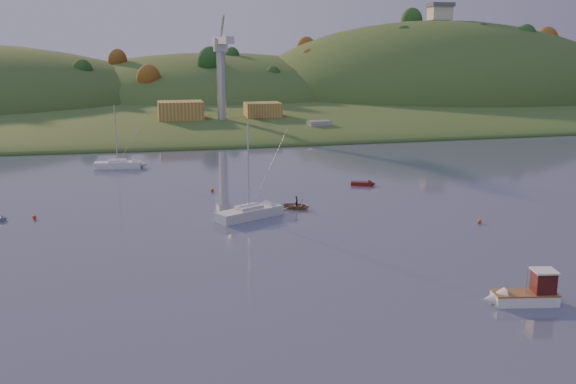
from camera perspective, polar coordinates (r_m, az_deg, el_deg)
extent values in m
plane|color=#37435A|center=(47.55, 9.88, -13.40)|extent=(500.00, 500.00, 0.00)
cube|color=#2C451B|center=(270.52, -9.12, 8.37)|extent=(620.00, 220.00, 1.50)
ellipsoid|color=#2C451B|center=(205.95, -7.93, 7.01)|extent=(640.00, 150.00, 7.00)
ellipsoid|color=#2C451B|center=(251.50, -6.52, 8.11)|extent=(140.00, 120.00, 36.00)
ellipsoid|color=#2C451B|center=(260.40, 12.98, 8.03)|extent=(150.00, 130.00, 60.00)
cube|color=beige|center=(259.81, 13.36, 15.19)|extent=(8.00, 6.00, 5.00)
cube|color=#595960|center=(259.97, 13.40, 15.89)|extent=(9.00, 7.00, 1.50)
cube|color=slate|center=(163.86, -4.89, 6.00)|extent=(42.00, 16.00, 2.40)
cube|color=olive|center=(163.22, -9.53, 7.12)|extent=(11.00, 8.00, 4.80)
cube|color=olive|center=(166.72, -2.26, 7.27)|extent=(9.00, 7.00, 4.00)
cylinder|color=#B7B7BC|center=(160.58, -5.94, 9.49)|extent=(2.20, 2.20, 18.00)
cube|color=#B7B7BC|center=(160.30, -6.02, 12.89)|extent=(3.20, 3.20, 3.20)
cube|color=#B7B7BC|center=(151.37, -5.62, 13.27)|extent=(1.80, 18.00, 1.60)
cube|color=#B7B7BC|center=(165.27, -6.24, 13.23)|extent=(1.80, 10.00, 1.60)
cube|color=white|center=(57.20, 20.29, -8.87)|extent=(5.45, 2.77, 0.94)
cone|color=white|center=(56.27, 17.82, -9.05)|extent=(2.12, 2.17, 1.87)
cube|color=brown|center=(57.03, 20.33, -8.41)|extent=(5.46, 2.81, 0.12)
cube|color=#44130F|center=(57.29, 21.76, -7.46)|extent=(1.92, 1.83, 1.87)
cube|color=white|center=(56.96, 21.84, -6.53)|extent=(2.16, 2.07, 0.16)
cylinder|color=silver|center=(56.61, 20.43, -7.25)|extent=(0.10, 0.10, 2.50)
cube|color=silver|center=(79.42, -3.49, -1.92)|extent=(8.78, 6.12, 1.17)
cube|color=silver|center=(79.26, -3.49, -1.47)|extent=(3.72, 3.16, 0.75)
cylinder|color=silver|center=(78.11, -3.55, 2.29)|extent=(0.18, 0.18, 10.68)
cylinder|color=silver|center=(79.20, -3.50, -1.30)|extent=(3.11, 1.64, 0.12)
cylinder|color=silver|center=(79.17, -3.50, -1.23)|extent=(2.83, 1.66, 0.36)
cube|color=silver|center=(115.45, -14.90, 2.35)|extent=(8.05, 3.08, 1.08)
cube|color=silver|center=(115.34, -14.92, 2.64)|extent=(3.10, 2.03, 0.69)
cylinder|color=silver|center=(114.61, -15.06, 5.03)|extent=(0.18, 0.18, 9.84)
cylinder|color=silver|center=(115.30, -14.92, 2.76)|extent=(3.15, 0.41, 0.12)
cylinder|color=silver|center=(115.28, -14.93, 2.81)|extent=(2.78, 0.61, 0.36)
imported|color=#937951|center=(83.90, 0.78, -1.23)|extent=(4.37, 4.01, 0.74)
imported|color=black|center=(83.81, 0.78, -1.01)|extent=(0.56, 0.62, 1.43)
cube|color=#61140D|center=(98.45, 6.56, 0.75)|extent=(3.45, 2.39, 0.53)
cone|color=#61140D|center=(98.39, 7.49, 0.72)|extent=(1.52, 1.61, 1.28)
cone|color=slate|center=(85.78, -23.92, -2.17)|extent=(1.09, 1.21, 1.00)
cube|color=slate|center=(154.01, 2.77, 5.44)|extent=(13.27, 6.86, 1.62)
cube|color=#B7B7BC|center=(153.84, 2.78, 5.94)|extent=(5.84, 3.70, 2.17)
sphere|color=#FF390D|center=(80.34, 16.66, -2.53)|extent=(0.50, 0.50, 0.50)
sphere|color=#FF390D|center=(84.87, -21.62, -2.09)|extent=(0.50, 0.50, 0.50)
sphere|color=#FF390D|center=(94.12, -6.75, 0.17)|extent=(0.50, 0.50, 0.50)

